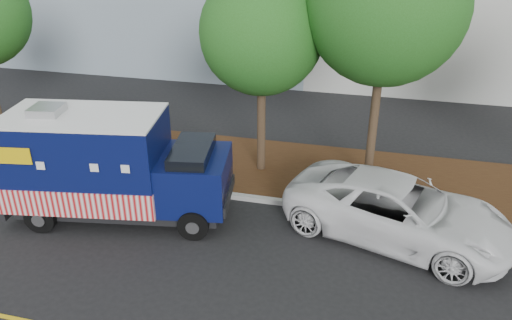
# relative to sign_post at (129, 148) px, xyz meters

# --- Properties ---
(ground) EXTENTS (120.00, 120.00, 0.00)m
(ground) POSITION_rel_sign_post_xyz_m (1.70, -1.55, -1.20)
(ground) COLOR black
(ground) RESTS_ON ground
(curb) EXTENTS (120.00, 0.18, 0.15)m
(curb) POSITION_rel_sign_post_xyz_m (1.70, -0.15, -1.12)
(curb) COLOR #9E9E99
(curb) RESTS_ON ground
(mulch_strip) EXTENTS (120.00, 4.00, 0.15)m
(mulch_strip) POSITION_rel_sign_post_xyz_m (1.70, 1.95, -1.12)
(mulch_strip) COLOR #311B0D
(mulch_strip) RESTS_ON ground
(tree_b) EXTENTS (3.62, 3.62, 6.32)m
(tree_b) POSITION_rel_sign_post_xyz_m (3.73, 1.69, 3.29)
(tree_b) COLOR #38281C
(tree_b) RESTS_ON ground
(tree_c) EXTENTS (4.38, 4.38, 7.59)m
(tree_c) POSITION_rel_sign_post_xyz_m (7.12, 1.79, 4.19)
(tree_c) COLOR #38281C
(tree_c) RESTS_ON ground
(sign_post) EXTENTS (0.06, 0.06, 2.40)m
(sign_post) POSITION_rel_sign_post_xyz_m (0.00, 0.00, 0.00)
(sign_post) COLOR #473828
(sign_post) RESTS_ON ground
(food_truck) EXTENTS (6.24, 3.13, 3.15)m
(food_truck) POSITION_rel_sign_post_xyz_m (0.32, -1.79, 0.23)
(food_truck) COLOR black
(food_truck) RESTS_ON ground
(white_car) EXTENTS (6.24, 4.23, 1.59)m
(white_car) POSITION_rel_sign_post_xyz_m (7.97, -1.01, -0.41)
(white_car) COLOR white
(white_car) RESTS_ON ground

